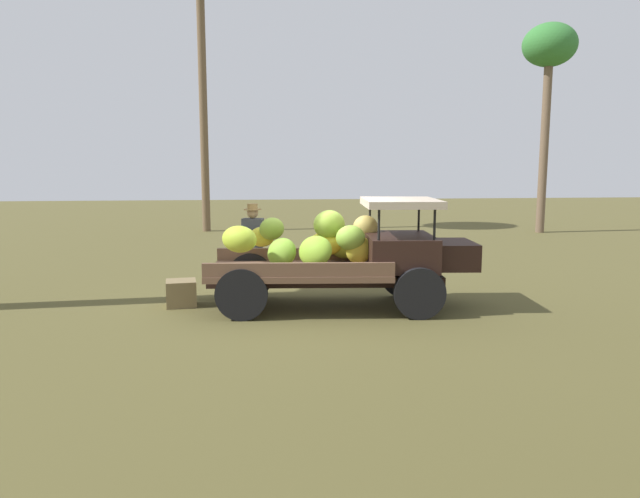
# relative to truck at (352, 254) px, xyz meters

# --- Properties ---
(ground_plane) EXTENTS (60.00, 60.00, 0.00)m
(ground_plane) POSITION_rel_truck_xyz_m (-0.60, 0.26, -0.92)
(ground_plane) COLOR brown
(truck) EXTENTS (4.54, 2.02, 1.85)m
(truck) POSITION_rel_truck_xyz_m (0.00, 0.00, 0.00)
(truck) COLOR black
(truck) RESTS_ON ground
(farmer) EXTENTS (0.53, 0.49, 1.67)m
(farmer) POSITION_rel_truck_xyz_m (-1.69, 1.70, 0.03)
(farmer) COLOR #BCABA4
(farmer) RESTS_ON ground
(wooden_crate) EXTENTS (0.56, 0.55, 0.45)m
(wooden_crate) POSITION_rel_truck_xyz_m (-2.92, 0.35, -0.70)
(wooden_crate) COLOR olive
(wooden_crate) RESTS_ON ground
(forest_tree_2) EXTENTS (1.83, 1.83, 7.18)m
(forest_tree_2) POSITION_rel_truck_xyz_m (8.39, 10.16, 5.20)
(forest_tree_2) COLOR brown
(forest_tree_2) RESTS_ON ground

